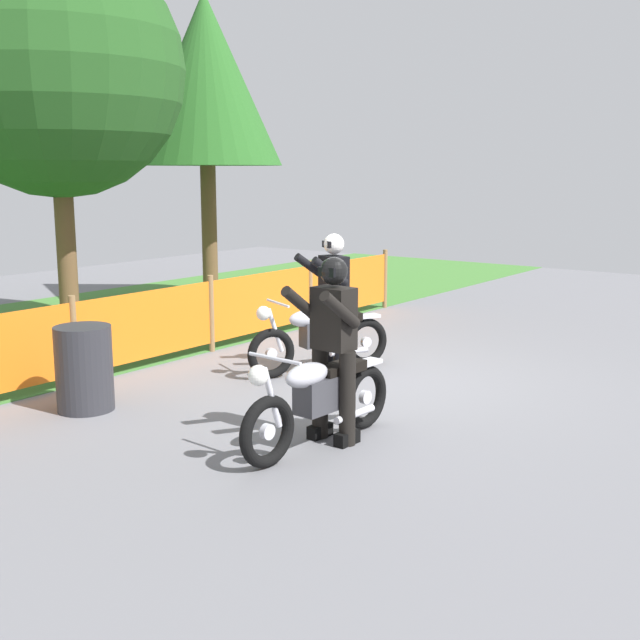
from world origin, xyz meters
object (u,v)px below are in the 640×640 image
rider_lead (333,297)px  oil_drum (84,368)px  rider_trailing (333,343)px  motorcycle_lead (319,336)px  motorcycle_trailing (319,398)px

rider_lead → oil_drum: size_ratio=1.92×
rider_trailing → oil_drum: rider_trailing is taller
rider_trailing → oil_drum: bearing=-70.8°
motorcycle_lead → motorcycle_trailing: motorcycle_trailing is taller
rider_lead → rider_trailing: size_ratio=1.00×
motorcycle_trailing → rider_lead: 2.84m
motorcycle_lead → rider_lead: size_ratio=1.07×
oil_drum → motorcycle_lead: bearing=-20.0°
motorcycle_lead → oil_drum: motorcycle_lead is taller
rider_lead → motorcycle_trailing: bearing=57.7°
rider_lead → oil_drum: bearing=4.2°
motorcycle_trailing → rider_trailing: rider_trailing is taller
motorcycle_lead → oil_drum: (-2.71, 0.99, -0.00)m
motorcycle_trailing → motorcycle_lead: bearing=-139.8°
motorcycle_trailing → rider_lead: bearing=-143.1°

